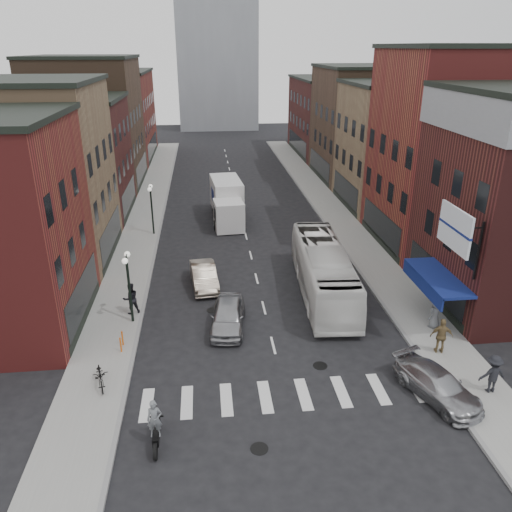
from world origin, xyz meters
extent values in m
plane|color=black|center=(0.00, 0.00, 0.00)|extent=(160.00, 160.00, 0.00)
cube|color=gray|center=(-8.50, 22.00, 0.07)|extent=(3.00, 74.00, 0.15)
cube|color=gray|center=(8.50, 22.00, 0.07)|extent=(3.00, 74.00, 0.15)
cube|color=gray|center=(-7.00, 22.00, 0.00)|extent=(0.20, 74.00, 0.16)
cube|color=gray|center=(7.00, 22.00, 0.00)|extent=(0.20, 74.00, 0.16)
cube|color=silver|center=(0.00, -3.00, 0.00)|extent=(12.00, 2.20, 0.01)
cube|color=black|center=(-10.02, 4.50, 1.60)|extent=(0.08, 7.20, 2.20)
cube|color=#8B6B4C|center=(-15.00, 14.00, 6.00)|extent=(10.00, 10.00, 12.00)
cube|color=black|center=(-10.02, 14.00, 1.60)|extent=(0.08, 8.00, 2.20)
cube|color=black|center=(-15.00, 14.00, 12.15)|extent=(10.30, 10.20, 0.30)
cube|color=#481A1A|center=(-15.00, 24.00, 5.00)|extent=(10.00, 10.00, 10.00)
cube|color=black|center=(-10.02, 24.00, 1.60)|extent=(0.08, 8.00, 2.20)
cube|color=black|center=(-15.00, 24.00, 10.15)|extent=(10.30, 10.20, 0.30)
cube|color=#493424|center=(-15.00, 35.00, 6.50)|extent=(10.00, 12.00, 13.00)
cube|color=black|center=(-10.02, 35.00, 1.60)|extent=(0.08, 9.60, 2.20)
cube|color=black|center=(-15.00, 35.00, 13.15)|extent=(10.30, 12.20, 0.30)
cube|color=maroon|center=(-15.00, 49.00, 5.50)|extent=(10.00, 16.00, 11.00)
cube|color=black|center=(-10.02, 49.00, 1.60)|extent=(0.08, 12.80, 2.20)
cube|color=black|center=(-15.00, 49.00, 11.15)|extent=(10.30, 16.20, 0.30)
cube|color=black|center=(10.02, 4.50, 1.60)|extent=(0.08, 7.20, 2.20)
cube|color=maroon|center=(15.00, 14.00, 7.00)|extent=(10.00, 10.00, 14.00)
cube|color=black|center=(10.02, 14.00, 1.60)|extent=(0.08, 8.00, 2.20)
cube|color=black|center=(15.00, 14.00, 14.15)|extent=(10.30, 10.20, 0.30)
cube|color=#8B6B4C|center=(15.00, 24.00, 5.50)|extent=(10.00, 10.00, 11.00)
cube|color=black|center=(10.02, 24.00, 1.60)|extent=(0.08, 8.00, 2.20)
cube|color=black|center=(15.00, 24.00, 11.15)|extent=(10.30, 10.20, 0.30)
cube|color=#493424|center=(15.00, 35.00, 6.00)|extent=(10.00, 12.00, 12.00)
cube|color=black|center=(10.02, 35.00, 1.60)|extent=(0.08, 9.60, 2.20)
cube|color=black|center=(15.00, 35.00, 12.15)|extent=(10.30, 12.20, 0.30)
cube|color=#481A1A|center=(15.00, 49.00, 5.00)|extent=(10.00, 16.00, 10.00)
cube|color=black|center=(10.02, 49.00, 1.60)|extent=(0.08, 12.80, 2.20)
cube|color=black|center=(15.00, 49.00, 10.15)|extent=(10.30, 16.20, 0.30)
cube|color=navy|center=(9.10, 2.50, 2.70)|extent=(1.80, 5.00, 0.15)
cube|color=navy|center=(8.25, 2.50, 2.35)|extent=(0.10, 5.00, 0.70)
cylinder|color=black|center=(9.90, 0.50, 5.00)|extent=(0.12, 0.12, 3.00)
cylinder|color=black|center=(9.20, 0.50, 6.20)|extent=(1.40, 0.08, 0.08)
cube|color=silver|center=(8.50, 0.50, 6.20)|extent=(0.12, 3.00, 2.00)
cylinder|color=black|center=(-7.40, 4.00, 2.00)|extent=(0.14, 0.14, 4.00)
cylinder|color=black|center=(-7.40, 4.00, 4.00)|extent=(0.06, 0.90, 0.06)
sphere|color=white|center=(-7.40, 3.55, 3.95)|extent=(0.32, 0.32, 0.32)
sphere|color=white|center=(-7.40, 4.45, 3.95)|extent=(0.32, 0.32, 0.32)
cylinder|color=black|center=(-7.40, 18.00, 2.00)|extent=(0.14, 0.14, 4.00)
cylinder|color=black|center=(-7.40, 18.00, 4.00)|extent=(0.06, 0.90, 0.06)
sphere|color=white|center=(-7.40, 17.55, 3.95)|extent=(0.32, 0.32, 0.32)
sphere|color=white|center=(-7.40, 18.45, 3.95)|extent=(0.32, 0.32, 0.32)
cylinder|color=#D8590C|center=(-7.60, 1.00, 0.55)|extent=(0.08, 0.08, 0.80)
cylinder|color=#D8590C|center=(-7.60, 1.60, 0.55)|extent=(0.08, 0.08, 0.80)
cube|color=silver|center=(-1.28, 18.47, 1.30)|extent=(2.51, 2.69, 2.41)
cube|color=black|center=(-1.28, 18.47, 1.54)|extent=(2.46, 1.54, 1.06)
cube|color=silver|center=(-1.28, 22.14, 2.03)|extent=(2.81, 5.19, 2.80)
cube|color=navy|center=(-1.28, 22.14, 2.03)|extent=(2.60, 2.12, 1.16)
cube|color=black|center=(-1.28, 21.95, 0.43)|extent=(2.62, 6.42, 0.34)
cylinder|color=black|center=(-2.39, 18.67, 0.43)|extent=(0.27, 0.87, 0.87)
cylinder|color=black|center=(-0.17, 18.67, 0.43)|extent=(0.27, 0.87, 0.87)
cylinder|color=black|center=(-2.39, 21.95, 0.43)|extent=(0.27, 0.87, 0.87)
cylinder|color=black|center=(-0.17, 21.95, 0.43)|extent=(0.27, 0.87, 0.87)
cylinder|color=black|center=(-2.39, 23.88, 0.43)|extent=(0.27, 0.87, 0.87)
cylinder|color=black|center=(-0.17, 23.88, 0.43)|extent=(0.27, 0.87, 0.87)
cylinder|color=black|center=(-5.38, -4.65, 0.31)|extent=(0.13, 0.63, 0.63)
cylinder|color=black|center=(-5.38, -6.07, 0.31)|extent=(0.13, 0.63, 0.63)
cube|color=black|center=(-5.38, -5.36, 0.52)|extent=(0.25, 1.14, 0.33)
cube|color=black|center=(-5.38, -4.83, 0.90)|extent=(0.52, 0.06, 0.06)
imported|color=slate|center=(-5.38, -5.45, 1.30)|extent=(0.58, 0.38, 1.56)
imported|color=white|center=(3.80, 6.42, 1.55)|extent=(3.33, 11.29, 3.10)
imported|color=#A5A6AA|center=(-2.20, 3.00, 0.74)|extent=(2.27, 4.53, 1.48)
imported|color=#A99B89|center=(-3.44, 8.25, 0.71)|extent=(1.92, 4.42, 1.41)
imported|color=#A2A2A6|center=(6.50, -3.79, 0.63)|extent=(3.18, 4.69, 1.26)
imported|color=black|center=(-8.11, -1.59, 0.63)|extent=(1.11, 1.95, 0.97)
imported|color=black|center=(-7.54, 4.91, 1.07)|extent=(1.03, 0.84, 1.85)
imported|color=black|center=(8.93, -3.82, 1.05)|extent=(1.18, 0.60, 1.80)
imported|color=olive|center=(8.06, -0.69, 1.08)|extent=(1.18, 0.76, 1.85)
imported|color=slate|center=(8.81, 1.64, 0.97)|extent=(0.95, 0.86, 1.63)
camera|label=1|loc=(-3.16, -20.53, 14.14)|focal=35.00mm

